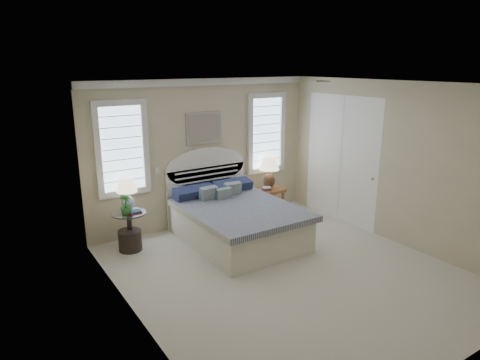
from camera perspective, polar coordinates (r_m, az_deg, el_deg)
name	(u,v)px	position (r m, az deg, el deg)	size (l,w,h in m)	color
floor	(287,272)	(6.46, 6.35, -12.07)	(4.50, 5.00, 0.01)	beige
ceiling	(294,84)	(5.75, 7.16, 12.59)	(4.50, 5.00, 0.01)	silver
wall_back	(204,153)	(7.99, -4.77, 3.63)	(4.50, 0.02, 2.70)	beige
wall_left	(133,214)	(4.90, -14.07, -4.38)	(0.02, 5.00, 2.70)	beige
wall_right	(395,163)	(7.56, 20.00, 2.08)	(0.02, 5.00, 2.70)	beige
crown_molding	(204,82)	(7.79, -4.84, 12.90)	(4.50, 0.08, 0.12)	silver
hvac_vent	(319,81)	(7.14, 10.50, 12.81)	(0.30, 0.20, 0.02)	#B2B2B2
switch_plate	(157,170)	(7.63, -10.97, 1.29)	(0.08, 0.01, 0.12)	silver
window_left	(122,149)	(7.33, -15.48, 4.06)	(0.90, 0.06, 1.60)	silver
window_right	(266,133)	(8.66, 3.48, 6.26)	(0.90, 0.06, 1.60)	silver
painting	(205,128)	(7.87, -4.71, 6.93)	(0.74, 0.04, 0.58)	silver
closet_door	(341,159)	(8.34, 13.30, 2.71)	(0.02, 1.80, 2.40)	white
bed	(234,218)	(7.39, -0.74, -5.10)	(1.72, 2.28, 1.47)	silver
side_table_left	(130,227)	(7.24, -14.49, -6.04)	(0.56, 0.56, 0.63)	black
nightstand_right	(271,196)	(8.63, 4.11, -2.09)	(0.50, 0.40, 0.53)	#915C2F
floor_pot	(130,240)	(7.27, -14.44, -7.79)	(0.37, 0.37, 0.34)	black
lamp_left	(127,191)	(7.16, -14.84, -1.37)	(0.41, 0.41, 0.56)	silver
lamp_right	(269,169)	(8.54, 3.91, 1.53)	(0.51, 0.51, 0.66)	black
potted_plant	(125,205)	(7.01, -15.04, -3.23)	(0.19, 0.19, 0.33)	#2D702E
books_left	(135,212)	(7.06, -13.85, -4.20)	(0.21, 0.16, 0.05)	maroon
books_right	(267,189)	(8.46, 3.57, -1.17)	(0.18, 0.14, 0.07)	maroon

